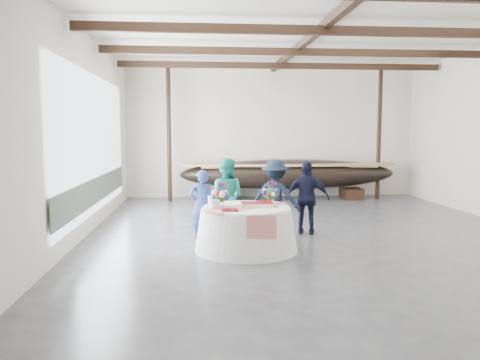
{
  "coord_description": "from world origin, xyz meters",
  "views": [
    {
      "loc": [
        -2.48,
        -10.23,
        2.3
      ],
      "look_at": [
        -1.62,
        -0.03,
        1.22
      ],
      "focal_mm": 35.0,
      "sensor_mm": 36.0,
      "label": 1
    }
  ],
  "objects": [
    {
      "name": "open_bay",
      "position": [
        -4.95,
        1.0,
        1.83
      ],
      "size": [
        0.03,
        7.0,
        3.2
      ],
      "color": "silver",
      "rests_on": "ground"
    },
    {
      "name": "wall_back",
      "position": [
        0.0,
        6.0,
        2.25
      ],
      "size": [
        10.0,
        0.02,
        4.5
      ],
      "primitive_type": "cube",
      "color": "silver",
      "rests_on": "ground"
    },
    {
      "name": "guest_woman_blue",
      "position": [
        -2.47,
        -0.38,
        0.74
      ],
      "size": [
        0.6,
        0.46,
        1.47
      ],
      "primitive_type": "imported",
      "rotation": [
        0.0,
        0.0,
        3.35
      ],
      "color": "navy",
      "rests_on": "ground"
    },
    {
      "name": "ceiling",
      "position": [
        0.0,
        0.0,
        4.5
      ],
      "size": [
        10.0,
        12.0,
        0.01
      ],
      "primitive_type": "cube",
      "color": "white",
      "rests_on": "wall_back"
    },
    {
      "name": "floor",
      "position": [
        0.0,
        0.0,
        0.0
      ],
      "size": [
        10.0,
        12.0,
        0.01
      ],
      "primitive_type": "cube",
      "color": "#3D3D42",
      "rests_on": "ground"
    },
    {
      "name": "guest_man_left",
      "position": [
        -0.85,
        -0.11,
        0.84
      ],
      "size": [
        1.24,
        1.01,
        1.68
      ],
      "primitive_type": "imported",
      "rotation": [
        0.0,
        0.0,
        2.73
      ],
      "color": "black",
      "rests_on": "ground"
    },
    {
      "name": "pavilion_structure",
      "position": [
        0.0,
        0.86,
        4.0
      ],
      "size": [
        9.8,
        11.76,
        4.5
      ],
      "color": "black",
      "rests_on": "ground"
    },
    {
      "name": "tabletop_items",
      "position": [
        -1.64,
        -1.29,
        0.99
      ],
      "size": [
        1.79,
        1.54,
        0.4
      ],
      "color": "red",
      "rests_on": "banquet_table"
    },
    {
      "name": "banquet_table",
      "position": [
        -1.62,
        -1.43,
        0.42
      ],
      "size": [
        1.98,
        1.98,
        0.85
      ],
      "color": "white",
      "rests_on": "ground"
    },
    {
      "name": "guest_woman_teal",
      "position": [
        -1.94,
        -0.04,
        0.85
      ],
      "size": [
        0.99,
        0.88,
        1.7
      ],
      "primitive_type": "imported",
      "rotation": [
        0.0,
        0.0,
        2.81
      ],
      "color": "teal",
      "rests_on": "ground"
    },
    {
      "name": "guest_man_right",
      "position": [
        -0.13,
        -0.14,
        0.82
      ],
      "size": [
        1.03,
        0.64,
        1.63
      ],
      "primitive_type": "imported",
      "rotation": [
        0.0,
        0.0,
        2.87
      ],
      "color": "black",
      "rests_on": "ground"
    },
    {
      "name": "longboat_display",
      "position": [
        0.43,
        5.09,
        0.87
      ],
      "size": [
        7.23,
        1.45,
        1.36
      ],
      "color": "black",
      "rests_on": "ground"
    },
    {
      "name": "wall_left",
      "position": [
        -5.0,
        0.0,
        2.25
      ],
      "size": [
        0.02,
        12.0,
        4.5
      ],
      "primitive_type": "cube",
      "color": "silver",
      "rests_on": "ground"
    },
    {
      "name": "wall_front",
      "position": [
        0.0,
        -6.0,
        2.25
      ],
      "size": [
        10.0,
        0.02,
        4.5
      ],
      "primitive_type": "cube",
      "color": "silver",
      "rests_on": "ground"
    }
  ]
}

